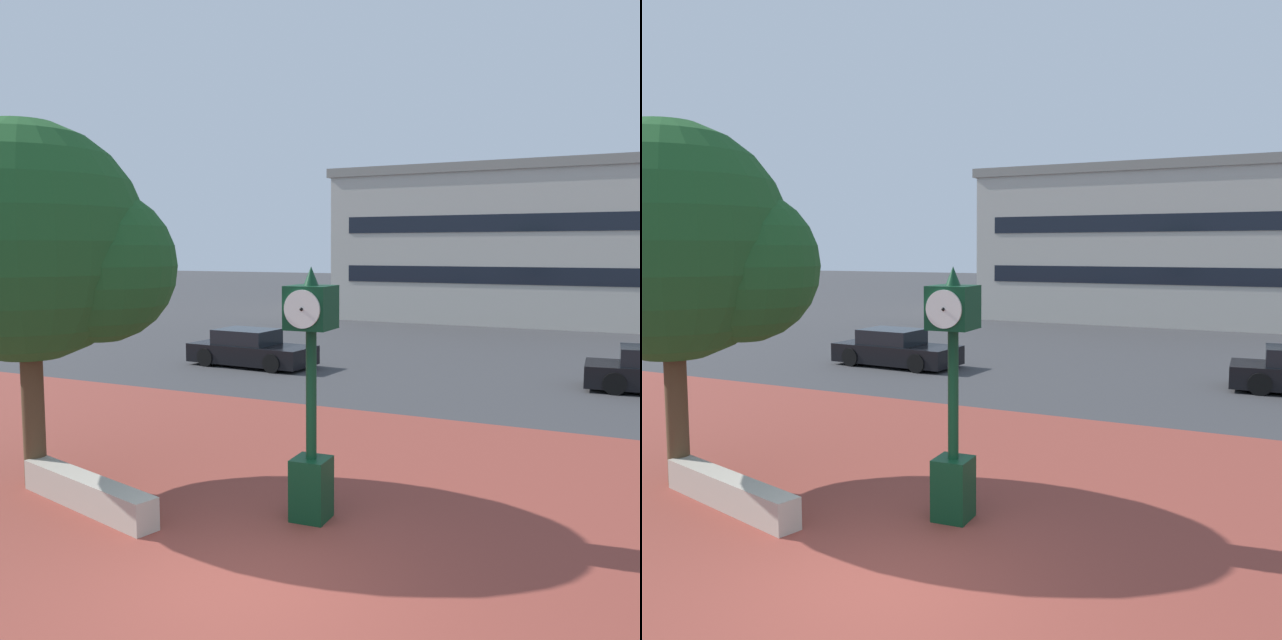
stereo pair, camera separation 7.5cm
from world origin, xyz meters
TOP-DOWN VIEW (x-y plane):
  - ground_plane at (0.00, 0.00)m, footprint 200.00×200.00m
  - plaza_brick_paving at (0.00, 2.51)m, footprint 44.00×13.02m
  - planter_wall at (-3.56, 1.02)m, footprint 3.20×1.20m
  - street_clock at (-0.17, 2.13)m, footprint 0.68×0.76m
  - plaza_tree at (-4.97, 1.62)m, footprint 4.37×4.07m
  - car_street_near at (-8.18, 13.66)m, footprint 4.51×2.09m
  - civic_building at (-0.99, 35.48)m, footprint 23.14×12.28m

SIDE VIEW (x-z plane):
  - ground_plane at x=0.00m, z-range 0.00..0.00m
  - plaza_brick_paving at x=0.00m, z-range 0.00..0.01m
  - planter_wall at x=-3.56m, z-range 0.00..0.50m
  - car_street_near at x=-8.18m, z-range -0.07..1.21m
  - street_clock at x=-0.17m, z-range 0.02..3.84m
  - plaza_tree at x=-4.97m, z-range 0.98..7.21m
  - civic_building at x=-0.99m, z-range 0.01..8.61m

